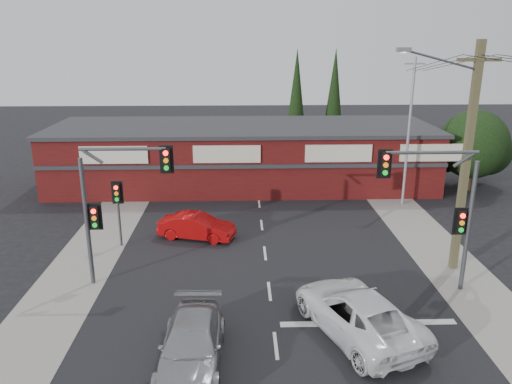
{
  "coord_description": "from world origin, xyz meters",
  "views": [
    {
      "loc": [
        -1.14,
        -17.43,
        10.08
      ],
      "look_at": [
        -0.49,
        3.0,
        3.71
      ],
      "focal_mm": 35.0,
      "sensor_mm": 36.0,
      "label": 1
    }
  ],
  "objects_px": {
    "silver_suv": "(192,345)",
    "utility_pole": "(464,152)",
    "shop_building": "(243,155)",
    "white_suv": "(357,312)",
    "red_sedan": "(197,226)"
  },
  "relations": [
    {
      "from": "silver_suv",
      "to": "utility_pole",
      "type": "distance_m",
      "value": 13.78
    },
    {
      "from": "shop_building",
      "to": "utility_pole",
      "type": "relative_size",
      "value": 2.73
    },
    {
      "from": "white_suv",
      "to": "silver_suv",
      "type": "bearing_deg",
      "value": -5.17
    },
    {
      "from": "silver_suv",
      "to": "shop_building",
      "type": "relative_size",
      "value": 0.18
    },
    {
      "from": "shop_building",
      "to": "silver_suv",
      "type": "bearing_deg",
      "value": -94.87
    },
    {
      "from": "white_suv",
      "to": "red_sedan",
      "type": "bearing_deg",
      "value": -75.62
    },
    {
      "from": "red_sedan",
      "to": "shop_building",
      "type": "distance_m",
      "value": 10.51
    },
    {
      "from": "white_suv",
      "to": "silver_suv",
      "type": "height_order",
      "value": "white_suv"
    },
    {
      "from": "red_sedan",
      "to": "utility_pole",
      "type": "bearing_deg",
      "value": -92.72
    },
    {
      "from": "white_suv",
      "to": "silver_suv",
      "type": "xyz_separation_m",
      "value": [
        -5.68,
        -1.63,
        -0.09
      ]
    },
    {
      "from": "silver_suv",
      "to": "red_sedan",
      "type": "height_order",
      "value": "silver_suv"
    },
    {
      "from": "silver_suv",
      "to": "utility_pole",
      "type": "bearing_deg",
      "value": 32.16
    },
    {
      "from": "silver_suv",
      "to": "shop_building",
      "type": "height_order",
      "value": "shop_building"
    },
    {
      "from": "silver_suv",
      "to": "shop_building",
      "type": "bearing_deg",
      "value": 86.37
    },
    {
      "from": "white_suv",
      "to": "utility_pole",
      "type": "xyz_separation_m",
      "value": [
        5.44,
        5.03,
        4.6
      ]
    }
  ]
}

